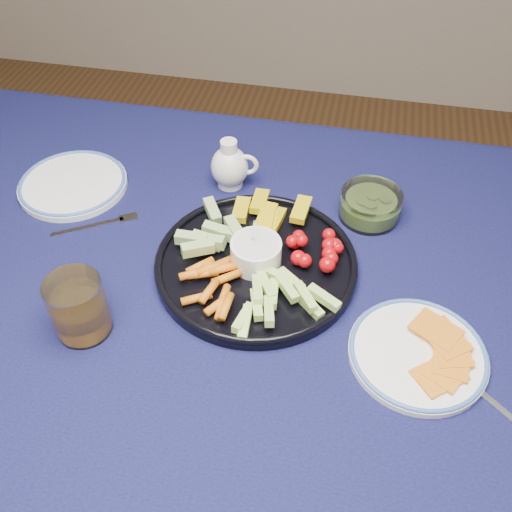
% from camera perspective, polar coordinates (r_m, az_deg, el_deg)
% --- Properties ---
extents(dining_table, '(1.67, 1.07, 0.75)m').
position_cam_1_polar(dining_table, '(1.00, -0.06, -7.68)').
color(dining_table, '#4F2C1A').
rests_on(dining_table, ground).
extents(crudite_platter, '(0.34, 0.34, 0.11)m').
position_cam_1_polar(crudite_platter, '(0.96, -0.14, -0.43)').
color(crudite_platter, black).
rests_on(crudite_platter, dining_table).
extents(creamer_pitcher, '(0.09, 0.07, 0.10)m').
position_cam_1_polar(creamer_pitcher, '(1.12, -2.59, 8.94)').
color(creamer_pitcher, white).
rests_on(creamer_pitcher, dining_table).
extents(pickle_bowl, '(0.11, 0.11, 0.05)m').
position_cam_1_polar(pickle_bowl, '(1.08, 11.34, 4.93)').
color(pickle_bowl, white).
rests_on(pickle_bowl, dining_table).
extents(cheese_plate, '(0.21, 0.21, 0.02)m').
position_cam_1_polar(cheese_plate, '(0.89, 15.91, -9.24)').
color(cheese_plate, white).
rests_on(cheese_plate, dining_table).
extents(juice_tumbler, '(0.09, 0.09, 0.10)m').
position_cam_1_polar(juice_tumbler, '(0.90, -17.24, -5.15)').
color(juice_tumbler, white).
rests_on(juice_tumbler, dining_table).
extents(fork_left, '(0.14, 0.10, 0.00)m').
position_cam_1_polar(fork_left, '(1.09, -15.12, 3.11)').
color(fork_left, silver).
rests_on(fork_left, dining_table).
extents(fork_right, '(0.13, 0.11, 0.00)m').
position_cam_1_polar(fork_right, '(0.88, 22.85, -13.61)').
color(fork_right, silver).
rests_on(fork_right, dining_table).
extents(side_plate_extra, '(0.21, 0.21, 0.02)m').
position_cam_1_polar(side_plate_extra, '(1.19, -17.84, 6.89)').
color(side_plate_extra, white).
rests_on(side_plate_extra, dining_table).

